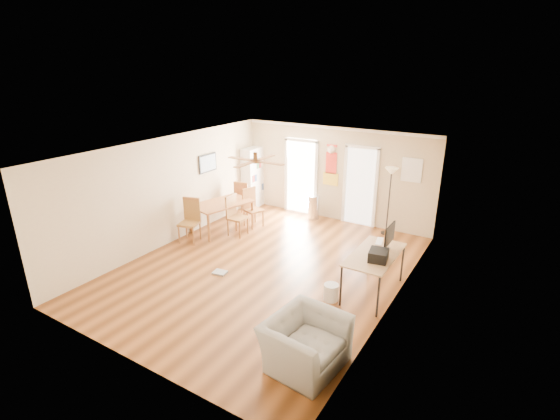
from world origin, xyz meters
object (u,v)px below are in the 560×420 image
Objects in this scene: dining_table at (222,216)px; printer at (378,255)px; dining_chair_right_b at (238,216)px; trash_can at (314,207)px; torchiere_lamp at (389,202)px; dining_chair_near at (189,221)px; wastebasket_a at (331,292)px; dining_chair_right_a at (253,208)px; computer_desk at (373,273)px; bookshelf at (254,177)px; dining_chair_far at (244,198)px; armchair at (305,343)px.

dining_table is 4.78m from printer.
dining_table is 0.57m from dining_chair_right_b.
torchiere_lamp is at bearing 0.96° from trash_can.
dining_chair_near is 4.17m from wastebasket_a.
dining_chair_right_a is 0.95× the size of dining_chair_near.
computer_desk is (3.91, -0.91, -0.10)m from dining_chair_right_b.
bookshelf is 2.64× the size of trash_can.
dining_chair_right_b is 2.72× the size of printer.
bookshelf reaches higher than wastebasket_a.
dining_chair_near is at bearing -70.84° from bookshelf.
dining_chair_right_b is at bearing -147.26° from torchiere_lamp.
computer_desk is at bearing -46.64° from trash_can.
wastebasket_a is at bearing -58.38° from trash_can.
wastebasket_a is (3.35, -1.56, -0.36)m from dining_chair_right_b.
dining_chair_right_b is 3.71m from wastebasket_a.
dining_chair_right_a reaches higher than dining_table.
dining_chair_right_b is at bearing 35.60° from dining_chair_near.
dining_table is at bearing 155.57° from printer.
wastebasket_a is at bearing -24.63° from bookshelf.
printer is at bearing -95.46° from dining_chair_right_a.
dining_chair_far is (-0.14, 1.17, 0.14)m from dining_table.
torchiere_lamp is at bearing 15.60° from bookshelf.
dining_table is 5.49m from armchair.
printer is (0.14, -0.23, 0.51)m from computer_desk.
dining_chair_right_b is 3.85m from torchiere_lamp.
printer reaches higher than wastebasket_a.
computer_desk is at bearing -93.42° from dining_chair_right_a.
trash_can is 0.44× the size of computer_desk.
dining_chair_near is at bearing -122.25° from trash_can.
dining_chair_near is 4.68m from computer_desk.
dining_chair_right_a is 0.90× the size of armchair.
printer is (4.05, -1.13, 0.41)m from dining_chair_right_b.
computer_desk is (3.91, -1.61, -0.10)m from dining_chair_right_a.
bookshelf is 5.94m from printer.
dining_chair_near is (-0.76, -1.66, 0.02)m from dining_chair_right_a.
dining_table is at bearing 167.75° from computer_desk.
dining_chair_right_b is 0.59× the size of torchiere_lamp.
dining_chair_far reaches higher than armchair.
trash_can is at bearing 41.83° from dining_chair_near.
computer_desk is 0.90m from wastebasket_a.
dining_chair_near reaches higher than dining_table.
trash_can is at bearing 14.58° from bookshelf.
wastebasket_a is at bearing -130.93° from computer_desk.
dining_chair_near is at bearing 168.06° from printer.
dining_chair_far is (0.26, -0.85, -0.38)m from bookshelf.
dining_chair_near reaches higher than dining_chair_right_a.
torchiere_lamp is at bearing 94.51° from printer.
dining_table is 4.31m from torchiere_lamp.
dining_chair_right_b is at bearing 154.50° from printer.
computer_desk is at bearing 2.31° from armchair.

